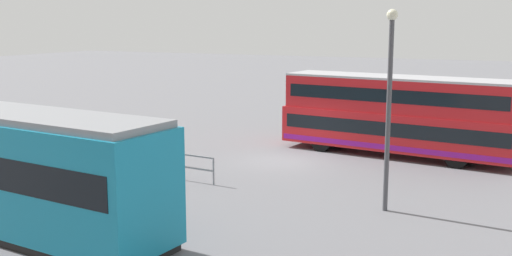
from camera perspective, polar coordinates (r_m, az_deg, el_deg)
The scene contains 6 objects.
ground_plane at distance 27.45m, azimuth 2.85°, elevation -3.05°, with size 160.00×160.00×0.00m, color slate.
double_decker_bus at distance 28.81m, azimuth 13.24°, elevation 1.17°, with size 11.19×3.78×3.71m.
pedestrian_near_railing at distance 26.69m, azimuth -10.40°, elevation -1.40°, with size 0.45×0.45×1.72m.
pedestrian_railing at distance 25.82m, azimuth -12.04°, elevation -2.39°, with size 8.74×0.81×1.08m.
info_sign at distance 28.42m, azimuth -21.09°, elevation 0.24°, with size 0.97×0.32×2.48m.
street_lamp at distance 19.90m, azimuth 12.45°, elevation 3.06°, with size 0.36×0.36×6.58m.
Camera 1 is at (-10.23, 24.71, 6.17)m, focal length 42.41 mm.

